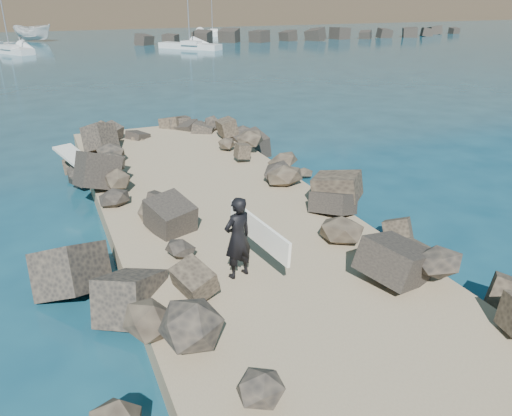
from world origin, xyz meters
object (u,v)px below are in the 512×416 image
at_px(boat_imported, 33,33).
at_px(sailboat_c, 190,46).
at_px(surfboard_resting, 82,166).
at_px(surfer_with_board, 241,237).

bearing_deg(boat_imported, sailboat_c, -96.95).
bearing_deg(sailboat_c, boat_imported, 131.74).
xyz_separation_m(surfboard_resting, sailboat_c, (16.42, 44.18, -0.69)).
distance_m(boat_imported, sailboat_c, 25.15).
xyz_separation_m(surfer_with_board, sailboat_c, (14.06, 51.47, -1.12)).
height_order(surfboard_resting, boat_imported, boat_imported).
bearing_deg(surfer_with_board, surfboard_resting, 107.93).
bearing_deg(surfer_with_board, sailboat_c, 74.72).
relative_size(boat_imported, surfer_with_board, 2.83).
height_order(surfboard_resting, surfer_with_board, surfer_with_board).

